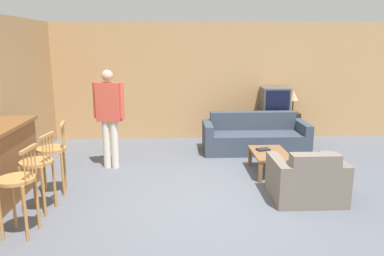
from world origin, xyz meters
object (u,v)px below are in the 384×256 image
(tv, at_px, (275,100))
(bar_chair_near, at_px, (18,186))
(couch_far, at_px, (255,138))
(person_by_window, at_px, (109,113))
(armchair_near, at_px, (307,181))
(book_on_table, at_px, (263,149))
(bar_chair_far, at_px, (53,154))
(tv_unit, at_px, (273,126))
(table_lamp, at_px, (293,97))
(coffee_table, at_px, (270,155))
(bar_chair_mid, at_px, (38,168))

(tv, bearing_deg, bar_chair_near, -133.99)
(couch_far, xyz_separation_m, person_by_window, (-2.75, -0.94, 0.70))
(armchair_near, height_order, tv, tv)
(bar_chair_near, bearing_deg, person_by_window, 75.02)
(bar_chair_near, height_order, person_by_window, person_by_window)
(book_on_table, bearing_deg, tv, 70.84)
(bar_chair_far, distance_m, tv_unit, 4.93)
(table_lamp, bearing_deg, coffee_table, -115.49)
(coffee_table, bearing_deg, table_lamp, 64.51)
(person_by_window, bearing_deg, tv, 27.79)
(bar_chair_near, bearing_deg, table_lamp, 43.18)
(coffee_table, distance_m, person_by_window, 2.83)
(book_on_table, relative_size, person_by_window, 0.14)
(bar_chair_mid, distance_m, armchair_near, 3.61)
(armchair_near, height_order, table_lamp, table_lamp)
(bar_chair_far, xyz_separation_m, armchair_near, (3.59, -0.40, -0.31))
(armchair_near, xyz_separation_m, person_by_window, (-2.96, 1.53, 0.70))
(coffee_table, distance_m, tv_unit, 2.28)
(armchair_near, bearing_deg, bar_chair_far, 173.58)
(couch_far, xyz_separation_m, coffee_table, (-0.03, -1.36, 0.04))
(bar_chair_far, height_order, person_by_window, person_by_window)
(bar_chair_mid, bearing_deg, couch_far, 38.37)
(book_on_table, height_order, person_by_window, person_by_window)
(tv, bearing_deg, book_on_table, -109.16)
(bar_chair_mid, height_order, table_lamp, table_lamp)
(coffee_table, height_order, tv_unit, tv_unit)
(armchair_near, height_order, coffee_table, armchair_near)
(armchair_near, distance_m, tv, 3.38)
(armchair_near, xyz_separation_m, tv_unit, (0.38, 3.30, 0.04))
(bar_chair_near, relative_size, bar_chair_far, 1.00)
(bar_chair_near, height_order, tv_unit, bar_chair_near)
(bar_chair_near, bearing_deg, armchair_near, 12.91)
(person_by_window, bearing_deg, book_on_table, -6.51)
(couch_far, height_order, tv, tv)
(book_on_table, bearing_deg, armchair_near, -74.86)
(bar_chair_near, height_order, bar_chair_mid, same)
(bar_chair_mid, relative_size, coffee_table, 1.16)
(bar_chair_near, height_order, book_on_table, bar_chair_near)
(bar_chair_mid, bearing_deg, tv_unit, 41.39)
(couch_far, relative_size, armchair_near, 2.17)
(tv, bearing_deg, couch_far, -125.94)
(bar_chair_far, distance_m, book_on_table, 3.37)
(person_by_window, bearing_deg, coffee_table, -8.79)
(bar_chair_far, xyz_separation_m, couch_far, (3.38, 2.06, -0.31))
(tv, bearing_deg, tv_unit, 90.00)
(book_on_table, bearing_deg, person_by_window, 173.49)
(coffee_table, height_order, table_lamp, table_lamp)
(tv_unit, height_order, person_by_window, person_by_window)
(tv, xyz_separation_m, book_on_table, (-0.72, -2.06, -0.54))
(bar_chair_near, relative_size, bar_chair_mid, 1.00)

